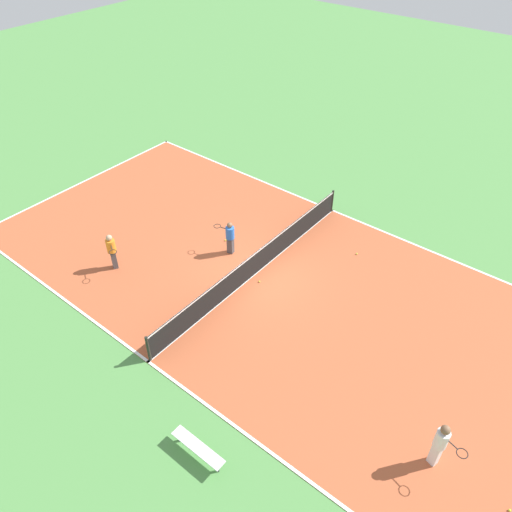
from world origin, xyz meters
name	(u,v)px	position (x,y,z in m)	size (l,w,h in m)	color
ground_plane	(256,273)	(0.00, 0.00, 0.00)	(80.00, 80.00, 0.00)	#518E47
court_surface	(256,273)	(0.00, 0.00, 0.01)	(11.56, 22.72, 0.02)	#B75633
tennis_net	(256,262)	(0.00, 0.00, 0.59)	(11.36, 0.10, 1.12)	black
bench	(198,448)	(7.06, 3.61, 0.39)	(0.36, 1.76, 0.45)	silver
player_near_blue	(230,236)	(-0.36, -1.67, 0.89)	(0.51, 0.98, 1.52)	#4C4C51
player_center_orange	(112,249)	(3.31, -4.67, 0.95)	(0.74, 0.98, 1.62)	#4C4C51
player_near_white	(440,443)	(3.14, 8.81, 1.03)	(0.57, 0.99, 1.74)	white
tennis_ball_right_alley	(357,254)	(-3.57, 2.57, 0.06)	(0.07, 0.07, 0.07)	#CCE033
tennis_ball_far_baseline	(510,510)	(3.15, 10.92, 0.06)	(0.07, 0.07, 0.07)	#CCE033
tennis_ball_midcourt	(225,240)	(-0.81, -2.35, 0.06)	(0.07, 0.07, 0.07)	#CCE033
tennis_ball_near_net	(259,281)	(0.35, 0.45, 0.06)	(0.07, 0.07, 0.07)	#CCE033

